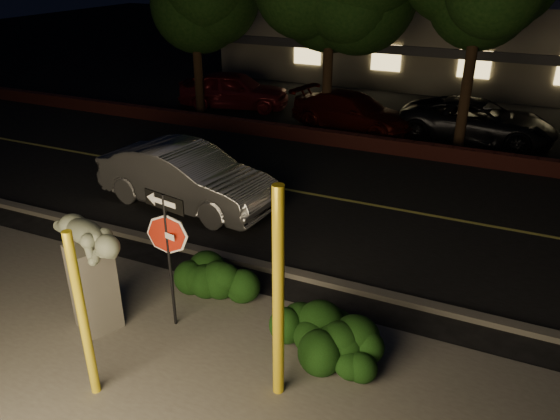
# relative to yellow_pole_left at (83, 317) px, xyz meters

# --- Properties ---
(ground) EXTENTS (90.00, 90.00, 0.00)m
(ground) POSITION_rel_yellow_pole_left_xyz_m (0.91, 11.40, -1.40)
(ground) COLOR black
(ground) RESTS_ON ground
(patio) EXTENTS (14.00, 6.00, 0.02)m
(patio) POSITION_rel_yellow_pole_left_xyz_m (0.91, 0.40, -1.39)
(patio) COLOR #4C4944
(patio) RESTS_ON ground
(road) EXTENTS (80.00, 8.00, 0.01)m
(road) POSITION_rel_yellow_pole_left_xyz_m (0.91, 8.40, -1.39)
(road) COLOR black
(road) RESTS_ON ground
(lane_marking) EXTENTS (80.00, 0.12, 0.00)m
(lane_marking) POSITION_rel_yellow_pole_left_xyz_m (0.91, 8.40, -1.38)
(lane_marking) COLOR #B4AF48
(lane_marking) RESTS_ON road
(curb) EXTENTS (80.00, 0.25, 0.12)m
(curb) POSITION_rel_yellow_pole_left_xyz_m (0.91, 4.30, -1.34)
(curb) COLOR #4C4944
(curb) RESTS_ON ground
(brick_wall) EXTENTS (40.00, 0.35, 0.50)m
(brick_wall) POSITION_rel_yellow_pole_left_xyz_m (0.91, 12.70, -1.15)
(brick_wall) COLOR #4C1C18
(brick_wall) RESTS_ON ground
(parking_lot) EXTENTS (40.00, 12.00, 0.01)m
(parking_lot) POSITION_rel_yellow_pole_left_xyz_m (0.91, 18.40, -1.39)
(parking_lot) COLOR black
(parking_lot) RESTS_ON ground
(building) EXTENTS (22.00, 10.20, 4.00)m
(building) POSITION_rel_yellow_pole_left_xyz_m (0.91, 26.39, 0.60)
(building) COLOR #6D6457
(building) RESTS_ON ground
(yellow_pole_left) EXTENTS (0.14, 0.14, 2.79)m
(yellow_pole_left) POSITION_rel_yellow_pole_left_xyz_m (0.00, 0.00, 0.00)
(yellow_pole_left) COLOR yellow
(yellow_pole_left) RESTS_ON ground
(yellow_pole_right) EXTENTS (0.17, 0.17, 3.46)m
(yellow_pole_right) POSITION_rel_yellow_pole_left_xyz_m (2.56, 1.17, 0.33)
(yellow_pole_right) COLOR gold
(yellow_pole_right) RESTS_ON ground
(signpost) EXTENTS (0.87, 0.19, 2.59)m
(signpost) POSITION_rel_yellow_pole_left_xyz_m (0.16, 1.92, 0.44)
(signpost) COLOR black
(signpost) RESTS_ON ground
(sculpture) EXTENTS (2.02, 1.31, 2.23)m
(sculpture) POSITION_rel_yellow_pole_left_xyz_m (-1.02, 1.29, -0.02)
(sculpture) COLOR #4C4944
(sculpture) RESTS_ON ground
(hedge_center) EXTENTS (2.01, 1.21, 0.98)m
(hedge_center) POSITION_rel_yellow_pole_left_xyz_m (0.44, 3.00, -0.91)
(hedge_center) COLOR black
(hedge_center) RESTS_ON ground
(hedge_right) EXTENTS (1.69, 0.99, 1.07)m
(hedge_right) POSITION_rel_yellow_pole_left_xyz_m (2.70, 2.37, -0.86)
(hedge_right) COLOR black
(hedge_right) RESTS_ON ground
(hedge_far_right) EXTENTS (1.43, 1.04, 0.91)m
(hedge_far_right) POSITION_rel_yellow_pole_left_xyz_m (3.30, 2.16, -0.94)
(hedge_far_right) COLOR black
(hedge_far_right) RESTS_ON ground
(silver_sedan) EXTENTS (5.08, 2.28, 1.62)m
(silver_sedan) POSITION_rel_yellow_pole_left_xyz_m (-2.48, 6.38, -0.59)
(silver_sedan) COLOR silver
(silver_sedan) RESTS_ON ground
(parked_car_red) EXTENTS (4.94, 2.85, 1.58)m
(parked_car_red) POSITION_rel_yellow_pole_left_xyz_m (-6.15, 15.66, -0.61)
(parked_car_red) COLOR maroon
(parked_car_red) RESTS_ON ground
(parked_car_darkred) EXTENTS (5.14, 3.03, 1.40)m
(parked_car_darkred) POSITION_rel_yellow_pole_left_xyz_m (-0.56, 14.69, -0.70)
(parked_car_darkred) COLOR #3B0B07
(parked_car_darkred) RESTS_ON ground
(parked_car_dark) EXTENTS (5.40, 2.72, 1.47)m
(parked_car_dark) POSITION_rel_yellow_pole_left_xyz_m (3.83, 15.29, -0.66)
(parked_car_dark) COLOR black
(parked_car_dark) RESTS_ON ground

